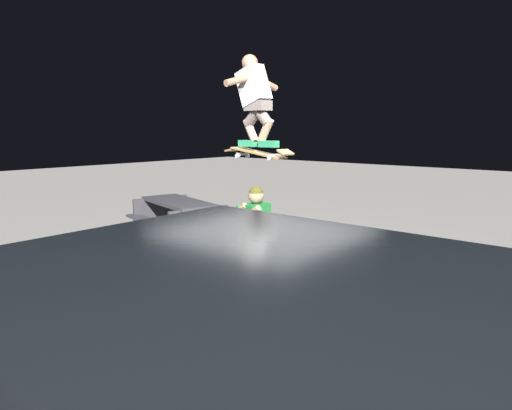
{
  "coord_description": "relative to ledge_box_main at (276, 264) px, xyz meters",
  "views": [
    {
      "loc": [
        -3.8,
        4.67,
        1.99
      ],
      "look_at": [
        -0.18,
        0.42,
        1.06
      ],
      "focal_mm": 31.52,
      "sensor_mm": 36.0,
      "label": 1
    }
  ],
  "objects": [
    {
      "name": "picnic_table_back",
      "position": [
        2.66,
        -0.58,
        0.27
      ],
      "size": [
        1.97,
        1.71,
        0.75
      ],
      "color": "#38383D",
      "rests_on": "ground"
    },
    {
      "name": "skater_airborne",
      "position": [
        0.15,
        0.26,
        2.17
      ],
      "size": [
        0.63,
        0.89,
        1.12
      ],
      "color": "#2D9E66"
    },
    {
      "name": "person_sitting_on_ledge",
      "position": [
        0.1,
        0.41,
        0.48
      ],
      "size": [
        0.6,
        0.77,
        1.29
      ],
      "color": "#2D3856",
      "rests_on": "ground"
    },
    {
      "name": "trash_bin",
      "position": [
        -2.03,
        1.53,
        0.22
      ],
      "size": [
        0.55,
        0.55,
        0.89
      ],
      "color": "navy",
      "rests_on": "ground"
    },
    {
      "name": "ledge_box_main",
      "position": [
        0.0,
        0.0,
        0.0
      ],
      "size": [
        1.85,
        0.92,
        0.46
      ],
      "primitive_type": "cube",
      "rotation": [
        0.0,
        0.0,
        -0.12
      ],
      "color": "#28282D",
      "rests_on": "ground"
    },
    {
      "name": "ground_plane",
      "position": [
        0.27,
        -0.12,
        -0.23
      ],
      "size": [
        40.0,
        40.0,
        0.0
      ],
      "primitive_type": "plane",
      "color": "gray"
    },
    {
      "name": "skateboard",
      "position": [
        0.09,
        0.26,
        1.48
      ],
      "size": [
        1.03,
        0.27,
        0.14
      ],
      "color": "#AD8451"
    },
    {
      "name": "kicker_ramp",
      "position": [
        1.98,
        0.98,
        -0.18
      ],
      "size": [
        1.14,
        1.13,
        0.31
      ],
      "color": "#28282D",
      "rests_on": "ground"
    }
  ]
}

